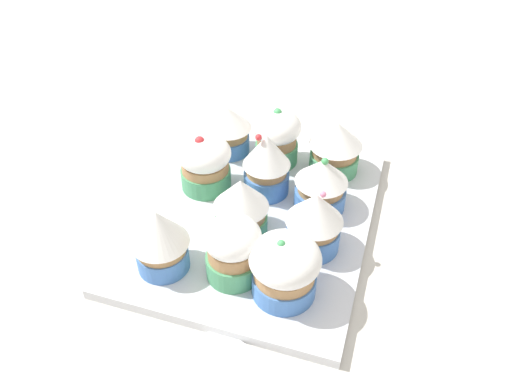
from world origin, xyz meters
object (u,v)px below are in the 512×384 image
cupcake_3 (335,146)px  cupcake_8 (160,239)px  cupcake_6 (264,163)px  cupcake_7 (277,136)px  cupcake_0 (285,268)px  cupcake_4 (233,249)px  cupcake_9 (205,163)px  baking_tray (256,216)px  cupcake_10 (228,129)px  cupcake_1 (314,221)px  cupcake_2 (321,183)px  cupcake_5 (241,206)px

cupcake_3 → cupcake_8: size_ratio=0.93×
cupcake_6 → cupcake_7: (6.09, 0.16, -0.29)cm
cupcake_0 → cupcake_4: same height
cupcake_4 → cupcake_9: size_ratio=0.98×
baking_tray → cupcake_7: cupcake_7 is taller
cupcake_7 → cupcake_10: bearing=87.7°
cupcake_4 → cupcake_6: 13.46cm
cupcake_1 → cupcake_4: bearing=132.5°
baking_tray → cupcake_1: 9.09cm
cupcake_1 → cupcake_3: cupcake_1 is taller
cupcake_2 → cupcake_4: cupcake_4 is taller
baking_tray → cupcake_3: (10.51, -6.82, 4.15)cm
baking_tray → cupcake_3: 13.20cm
baking_tray → cupcake_4: (-9.39, -0.64, 4.17)cm
cupcake_0 → cupcake_4: 5.42cm
cupcake_5 → cupcake_9: size_ratio=0.99×
cupcake_5 → cupcake_3: bearing=-28.2°
cupcake_6 → cupcake_5: bearing=177.9°
cupcake_4 → cupcake_7: (19.51, 1.15, 0.19)cm
cupcake_0 → baking_tray: bearing=30.8°
cupcake_6 → cupcake_8: size_ratio=1.10×
baking_tray → cupcake_10: (10.39, 7.04, 4.04)cm
cupcake_4 → cupcake_10: cupcake_4 is taller
cupcake_7 → cupcake_9: size_ratio=1.06×
baking_tray → cupcake_2: 8.37cm
cupcake_6 → cupcake_7: 6.10cm
cupcake_9 → cupcake_8: bearing=-177.1°
cupcake_0 → cupcake_3: (20.58, -0.80, 0.10)cm
baking_tray → cupcake_4: 10.30cm
cupcake_3 → cupcake_4: 20.84cm
cupcake_5 → cupcake_6: 7.37cm
cupcake_5 → cupcake_6: (7.36, -0.26, 0.42)cm
cupcake_2 → cupcake_8: (-13.89, 13.09, 0.58)cm
cupcake_7 → cupcake_8: (-20.69, 5.97, 0.13)cm
cupcake_6 → cupcake_7: cupcake_6 is taller
baking_tray → cupcake_1: bearing=-114.4°
cupcake_4 → cupcake_5: (6.06, 1.25, 0.05)cm
cupcake_4 → cupcake_9: 14.40cm
cupcake_0 → cupcake_10: 24.28cm
cupcake_0 → cupcake_3: 20.60cm
cupcake_1 → cupcake_10: bearing=46.3°
cupcake_3 → cupcake_8: cupcake_8 is taller
cupcake_1 → cupcake_7: size_ratio=0.98×
baking_tray → cupcake_6: 6.16cm
cupcake_4 → cupcake_5: size_ratio=1.00×
cupcake_4 → cupcake_2: bearing=-25.2°
cupcake_3 → baking_tray: bearing=147.0°
cupcake_5 → cupcake_8: cupcake_8 is taller
cupcake_7 → cupcake_10: size_ratio=1.16×
cupcake_1 → cupcake_6: 10.59cm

